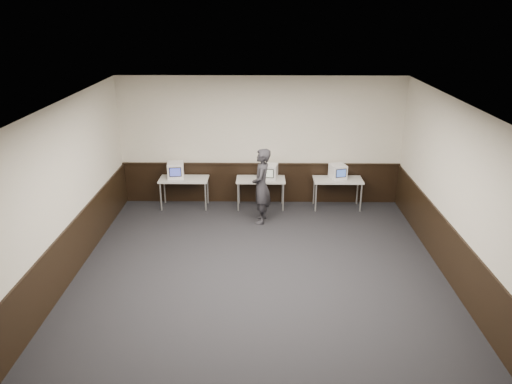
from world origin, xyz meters
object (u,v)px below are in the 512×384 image
(desk_center, at_px, (261,181))
(person, at_px, (261,186))
(desk_left, at_px, (184,181))
(desk_right, at_px, (338,182))
(emac_center, at_px, (269,172))
(emac_left, at_px, (176,170))
(emac_right, at_px, (338,172))

(desk_center, distance_m, person, 0.92)
(desk_center, height_order, person, person)
(desk_left, bearing_deg, desk_right, 0.00)
(emac_center, bearing_deg, desk_right, 10.94)
(emac_left, bearing_deg, desk_center, -8.13)
(desk_center, bearing_deg, person, -88.66)
(desk_center, height_order, emac_right, emac_right)
(desk_center, relative_size, person, 0.68)
(desk_left, bearing_deg, desk_center, 0.00)
(desk_left, bearing_deg, emac_left, 168.24)
(desk_center, relative_size, emac_center, 2.65)
(desk_right, xyz_separation_m, person, (-1.88, -0.90, 0.20))
(emac_right, bearing_deg, emac_left, 164.01)
(emac_left, relative_size, emac_right, 1.00)
(desk_right, distance_m, person, 2.09)
(person, bearing_deg, desk_center, -172.76)
(desk_center, distance_m, emac_center, 0.33)
(desk_left, relative_size, person, 0.68)
(desk_center, bearing_deg, emac_center, -0.02)
(desk_center, distance_m, emac_left, 2.12)
(desk_center, distance_m, desk_right, 1.90)
(desk_center, xyz_separation_m, emac_center, (0.21, -0.00, 0.26))
(desk_center, height_order, desk_right, same)
(emac_center, relative_size, person, 0.26)
(emac_center, xyz_separation_m, person, (-0.19, -0.90, -0.05))
(desk_right, distance_m, emac_right, 0.26)
(emac_right, height_order, person, person)
(desk_left, height_order, person, person)
(desk_center, xyz_separation_m, emac_right, (1.90, 0.04, 0.25))
(desk_left, height_order, desk_center, same)
(desk_left, distance_m, person, 2.13)
(emac_right, bearing_deg, desk_right, -100.25)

